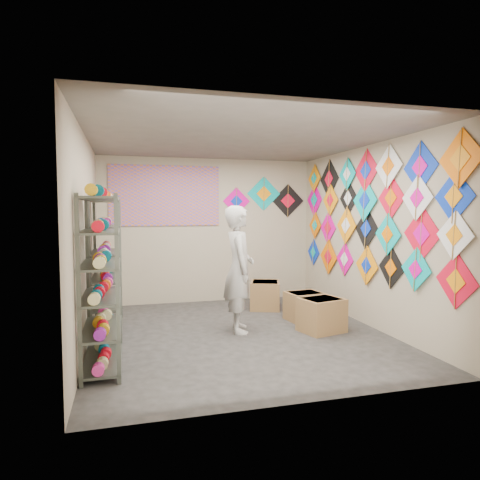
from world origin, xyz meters
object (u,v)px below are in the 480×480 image
object	(u,v)px
shopkeeper	(239,269)
carton_c	(265,295)
carton_a	(321,315)
shelf_rack_front	(101,282)
carton_b	(304,306)
shelf_rack_back	(106,267)

from	to	relation	value
shopkeeper	carton_c	size ratio (longest dim) A/B	3.26
carton_a	carton_c	xyz separation A→B (m)	(-0.33, 1.56, 0.00)
shopkeeper	carton_a	size ratio (longest dim) A/B	3.14
shelf_rack_front	carton_c	distance (m)	3.50
shelf_rack_front	carton_b	world-z (taller)	shelf_rack_front
shopkeeper	carton_b	size ratio (longest dim) A/B	3.34
shelf_rack_front	shopkeeper	size ratio (longest dim) A/B	1.06
shelf_rack_back	carton_a	size ratio (longest dim) A/B	3.31
carton_c	shelf_rack_back	bearing A→B (deg)	-141.17
shelf_rack_front	carton_c	xyz separation A→B (m)	(2.62, 2.21, -0.71)
shopkeeper	carton_b	distance (m)	1.39
shopkeeper	carton_b	bearing A→B (deg)	-66.65
shelf_rack_front	carton_a	world-z (taller)	shelf_rack_front
carton_b	carton_c	size ratio (longest dim) A/B	0.98
carton_b	shopkeeper	bearing A→B (deg)	-171.63
shelf_rack_front	carton_a	bearing A→B (deg)	12.42
shelf_rack_back	carton_c	world-z (taller)	shelf_rack_back
shelf_rack_front	carton_b	distance (m)	3.33
shopkeeper	shelf_rack_front	bearing A→B (deg)	125.38
carton_a	carton_b	bearing A→B (deg)	73.65
carton_b	shelf_rack_front	bearing A→B (deg)	-164.04
shelf_rack_front	shelf_rack_back	distance (m)	1.30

